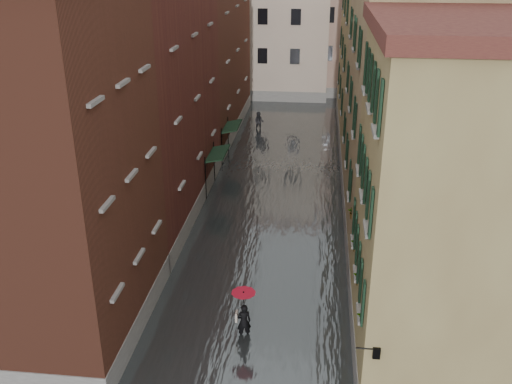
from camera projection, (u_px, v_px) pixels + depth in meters
The scene contains 16 objects.
ground at pixel (252, 309), 23.65m from camera, with size 120.00×120.00×0.00m, color #515153.
floodwater at pixel (277, 186), 35.46m from camera, with size 10.00×60.00×0.20m, color #444A4C.
building_left_near at pixel (47, 174), 19.96m from camera, with size 6.00×8.00×13.00m, color brown.
building_left_mid at pixel (141, 102), 30.09m from camera, with size 6.00×14.00×12.50m, color #58261C.
building_left_far at pixel (198, 43), 43.48m from camera, with size 6.00×16.00×14.00m, color brown.
building_right_near at pixel (455, 212), 18.82m from camera, with size 6.00×8.00×11.50m, color olive.
building_right_mid at pixel (411, 105), 28.56m from camera, with size 6.00×14.00×13.00m, color tan.
building_right_far at pixel (383, 64), 42.54m from camera, with size 6.00×16.00×11.50m, color olive.
building_end_cream at pixel (267, 27), 56.03m from camera, with size 12.00×9.00×13.00m, color beige.
building_end_pink at pixel (358, 31), 57.13m from camera, with size 10.00×9.00×12.00m, color tan.
awning_near at pixel (217, 155), 33.78m from camera, with size 1.09×2.83×2.80m.
awning_far at pixel (231, 127), 38.86m from camera, with size 1.09×2.81×2.80m.
wall_lantern at pixel (376, 352), 16.54m from camera, with size 0.71×0.22×0.35m.
window_planters at pixel (360, 251), 20.97m from camera, with size 0.59×8.49×0.84m.
pedestrian_main at pixel (244, 311), 21.37m from camera, with size 0.92×0.92×2.06m.
pedestrian_far at pixel (259, 122), 45.89m from camera, with size 0.79×0.62×1.62m, color black.
Camera 1 is at (2.36, -19.64, 13.84)m, focal length 40.00 mm.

